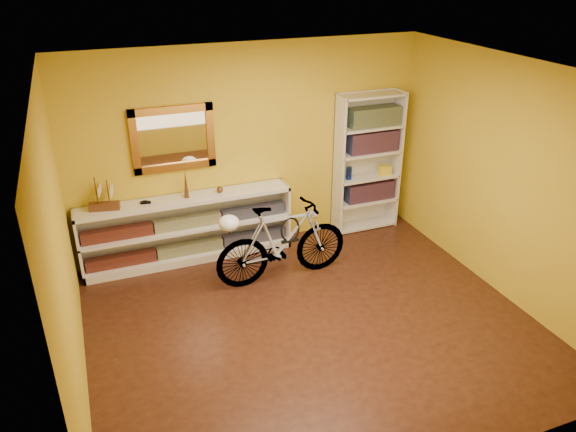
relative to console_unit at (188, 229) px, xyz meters
name	(u,v)px	position (x,y,z in m)	size (l,w,h in m)	color
floor	(312,325)	(0.89, -1.81, -0.43)	(4.50, 4.00, 0.01)	black
ceiling	(318,73)	(0.89, -1.81, 2.18)	(4.50, 4.00, 0.01)	silver
back_wall	(250,149)	(0.89, 0.19, 0.88)	(4.50, 0.01, 2.60)	gold
left_wall	(61,256)	(-1.36, -1.81, 0.88)	(0.01, 4.00, 2.60)	gold
right_wall	(506,180)	(3.15, -1.81, 0.88)	(0.01, 4.00, 2.60)	gold
gilt_mirror	(173,139)	(-0.06, 0.15, 1.12)	(0.98, 0.06, 0.78)	#935A1A
wall_socket	(315,214)	(1.79, 0.17, -0.17)	(0.09, 0.01, 0.09)	silver
console_unit	(188,229)	(0.00, 0.00, 0.00)	(2.60, 0.35, 0.85)	silver
cd_row_lower	(190,248)	(0.00, -0.02, -0.26)	(2.50, 0.13, 0.14)	black
cd_row_upper	(188,222)	(0.00, -0.02, 0.11)	(2.50, 0.13, 0.14)	#1B517D
model_ship	(102,194)	(-0.93, 0.00, 0.63)	(0.34, 0.13, 0.40)	#462613
toy_car	(146,204)	(-0.47, 0.00, 0.43)	(0.00, 0.00, 0.00)	black
bronze_ornament	(186,184)	(0.02, 0.00, 0.60)	(0.06, 0.06, 0.36)	brown
decorative_orb	(220,190)	(0.43, 0.00, 0.46)	(0.08, 0.08, 0.08)	brown
bookcase	(368,163)	(2.49, 0.03, 0.52)	(0.90, 0.30, 1.90)	silver
book_row_a	(369,190)	(2.54, 0.03, 0.12)	(0.70, 0.22, 0.26)	maroon
book_row_b	(372,141)	(2.54, 0.03, 0.83)	(0.70, 0.22, 0.28)	maroon
book_row_c	(374,116)	(2.54, 0.03, 1.16)	(0.70, 0.22, 0.25)	navy
travel_mug	(349,173)	(2.20, 0.01, 0.43)	(0.08, 0.08, 0.17)	navy
red_tin	(356,120)	(2.29, 0.06, 1.13)	(0.14, 0.14, 0.19)	maroon
yellow_bag	(385,170)	(2.74, -0.01, 0.41)	(0.17, 0.11, 0.13)	yellow
bicycle	(282,242)	(0.93, -0.84, 0.06)	(1.65, 0.43, 0.97)	silver
helmet	(229,223)	(0.30, -0.86, 0.43)	(0.23, 0.22, 0.18)	white
u_lock	(290,229)	(1.03, -0.84, 0.21)	(0.24, 0.24, 0.03)	black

